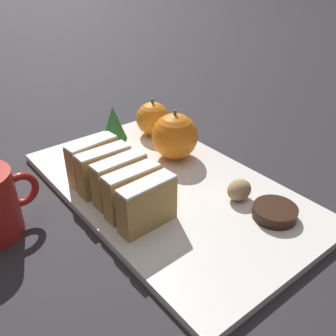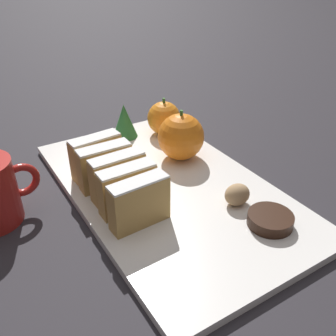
# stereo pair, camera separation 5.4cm
# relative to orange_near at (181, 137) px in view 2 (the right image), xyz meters

# --- Properties ---
(ground_plane) EXTENTS (6.00, 6.00, 0.00)m
(ground_plane) POSITION_rel_orange_near_xyz_m (-0.06, -0.06, -0.05)
(ground_plane) COLOR #28262B
(serving_platter) EXTENTS (0.27, 0.45, 0.01)m
(serving_platter) POSITION_rel_orange_near_xyz_m (-0.06, -0.06, -0.04)
(serving_platter) COLOR white
(serving_platter) RESTS_ON ground_plane
(stollen_slice_front) EXTENTS (0.08, 0.03, 0.07)m
(stollen_slice_front) POSITION_rel_orange_near_xyz_m (-0.14, -0.12, -0.01)
(stollen_slice_front) COLOR tan
(stollen_slice_front) RESTS_ON serving_platter
(stollen_slice_second) EXTENTS (0.08, 0.03, 0.07)m
(stollen_slice_second) POSITION_rel_orange_near_xyz_m (-0.14, -0.08, -0.01)
(stollen_slice_second) COLOR tan
(stollen_slice_second) RESTS_ON serving_platter
(stollen_slice_third) EXTENTS (0.08, 0.03, 0.07)m
(stollen_slice_third) POSITION_rel_orange_near_xyz_m (-0.14, -0.05, -0.01)
(stollen_slice_third) COLOR tan
(stollen_slice_third) RESTS_ON serving_platter
(stollen_slice_fourth) EXTENTS (0.08, 0.03, 0.07)m
(stollen_slice_fourth) POSITION_rel_orange_near_xyz_m (-0.14, -0.01, -0.01)
(stollen_slice_fourth) COLOR tan
(stollen_slice_fourth) RESTS_ON serving_platter
(stollen_slice_fifth) EXTENTS (0.08, 0.03, 0.07)m
(stollen_slice_fifth) POSITION_rel_orange_near_xyz_m (-0.14, 0.02, -0.01)
(stollen_slice_fifth) COLOR tan
(stollen_slice_fifth) RESTS_ON serving_platter
(orange_near) EXTENTS (0.08, 0.08, 0.08)m
(orange_near) POSITION_rel_orange_near_xyz_m (0.00, 0.00, 0.00)
(orange_near) COLOR orange
(orange_near) RESTS_ON serving_platter
(orange_far) EXTENTS (0.06, 0.06, 0.07)m
(orange_far) POSITION_rel_orange_near_xyz_m (0.02, 0.09, -0.01)
(orange_far) COLOR orange
(orange_far) RESTS_ON serving_platter
(walnut) EXTENTS (0.04, 0.03, 0.03)m
(walnut) POSITION_rel_orange_near_xyz_m (-0.01, -0.15, -0.02)
(walnut) COLOR tan
(walnut) RESTS_ON serving_platter
(chocolate_cookie) EXTENTS (0.06, 0.06, 0.02)m
(chocolate_cookie) POSITION_rel_orange_near_xyz_m (0.00, -0.21, -0.03)
(chocolate_cookie) COLOR black
(chocolate_cookie) RESTS_ON serving_platter
(evergreen_sprig) EXTENTS (0.05, 0.05, 0.06)m
(evergreen_sprig) POSITION_rel_orange_near_xyz_m (-0.04, 0.12, -0.01)
(evergreen_sprig) COLOR #2D7538
(evergreen_sprig) RESTS_ON serving_platter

